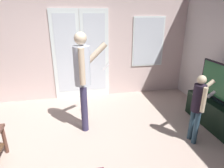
# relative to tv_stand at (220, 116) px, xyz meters

# --- Properties ---
(ground_plane) EXTENTS (6.13, 4.65, 0.02)m
(ground_plane) POSITION_rel_tv_stand_xyz_m (-2.71, -0.38, -0.25)
(ground_plane) COLOR #B9A294
(wall_back_with_doors) EXTENTS (6.13, 0.09, 2.59)m
(wall_back_with_doors) POSITION_rel_tv_stand_xyz_m (-2.63, 1.91, 1.02)
(wall_back_with_doors) COLOR beige
(wall_back_with_doors) RESTS_ON ground_plane
(tv_stand) EXTENTS (0.41, 1.37, 0.48)m
(tv_stand) POSITION_rel_tv_stand_xyz_m (0.00, 0.00, 0.00)
(tv_stand) COLOR black
(tv_stand) RESTS_ON ground_plane
(person_adult) EXTENTS (0.60, 0.45, 1.66)m
(person_adult) POSITION_rel_tv_stand_xyz_m (-2.28, 0.50, 0.75)
(person_adult) COLOR #383354
(person_adult) RESTS_ON ground_plane
(person_child) EXTENTS (0.45, 0.30, 1.10)m
(person_child) POSITION_rel_tv_stand_xyz_m (-0.64, -0.23, 0.42)
(person_child) COLOR #294152
(person_child) RESTS_ON ground_plane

